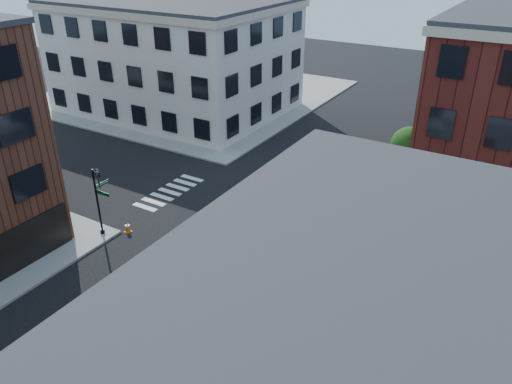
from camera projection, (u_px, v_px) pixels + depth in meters
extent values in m
plane|color=black|center=(250.00, 217.00, 33.73)|extent=(120.00, 120.00, 0.00)
cube|color=gray|center=(192.00, 93.00, 59.25)|extent=(30.00, 30.00, 0.15)
cube|color=white|center=(175.00, 57.00, 52.02)|extent=(22.00, 16.00, 11.00)
cylinder|color=black|center=(405.00, 175.00, 37.49)|extent=(0.18, 0.18, 1.47)
cylinder|color=black|center=(406.00, 166.00, 37.15)|extent=(0.12, 0.12, 1.47)
sphere|color=#173D10|center=(409.00, 145.00, 36.37)|extent=(2.69, 2.69, 2.69)
sphere|color=#173D10|center=(411.00, 153.00, 36.43)|extent=(1.85, 1.85, 1.85)
cylinder|color=black|center=(425.00, 149.00, 42.08)|extent=(0.18, 0.18, 1.33)
cylinder|color=black|center=(426.00, 142.00, 41.77)|extent=(0.12, 0.12, 1.33)
sphere|color=#173D10|center=(429.00, 125.00, 41.07)|extent=(2.43, 2.43, 2.43)
sphere|color=#173D10|center=(431.00, 131.00, 41.11)|extent=(1.67, 1.67, 1.67)
cylinder|color=black|center=(98.00, 203.00, 30.61)|extent=(0.12, 0.12, 4.60)
cylinder|color=black|center=(102.00, 231.00, 31.54)|extent=(0.28, 0.28, 0.30)
cube|color=#053819|center=(102.00, 193.00, 29.97)|extent=(1.10, 0.03, 0.22)
cube|color=#053819|center=(102.00, 184.00, 30.52)|extent=(0.03, 1.10, 0.22)
imported|color=black|center=(99.00, 181.00, 29.79)|extent=(0.22, 0.18, 1.10)
imported|color=black|center=(97.00, 177.00, 30.18)|extent=(0.18, 0.22, 1.10)
cube|color=silver|center=(413.00, 255.00, 25.91)|extent=(6.23, 3.15, 3.21)
cube|color=maroon|center=(403.00, 267.00, 24.97)|extent=(2.27, 0.25, 0.73)
cube|color=maroon|center=(422.00, 244.00, 26.85)|extent=(2.27, 0.25, 0.73)
cube|color=#B4B4B7|center=(344.00, 240.00, 28.25)|extent=(2.30, 2.67, 2.07)
cube|color=black|center=(329.00, 229.00, 28.60)|extent=(0.29, 1.97, 0.93)
cube|color=black|center=(387.00, 273.00, 27.33)|extent=(8.36, 1.81, 0.26)
cylinder|color=black|center=(334.00, 265.00, 27.98)|extent=(1.07, 0.46, 1.04)
cylinder|color=black|center=(351.00, 247.00, 29.53)|extent=(1.07, 0.46, 1.04)
cylinder|color=black|center=(397.00, 290.00, 26.01)|extent=(1.07, 0.46, 1.04)
cylinder|color=black|center=(412.00, 270.00, 27.56)|extent=(1.07, 0.46, 1.04)
cylinder|color=black|center=(445.00, 309.00, 24.70)|extent=(1.07, 0.46, 1.04)
cylinder|color=black|center=(458.00, 286.00, 26.25)|extent=(1.07, 0.46, 1.04)
cube|color=#EE5B0A|center=(128.00, 232.00, 32.00)|extent=(0.42, 0.42, 0.04)
cone|color=#EE5B0A|center=(128.00, 227.00, 31.84)|extent=(0.40, 0.40, 0.73)
cylinder|color=white|center=(127.00, 226.00, 31.79)|extent=(0.28, 0.28, 0.08)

